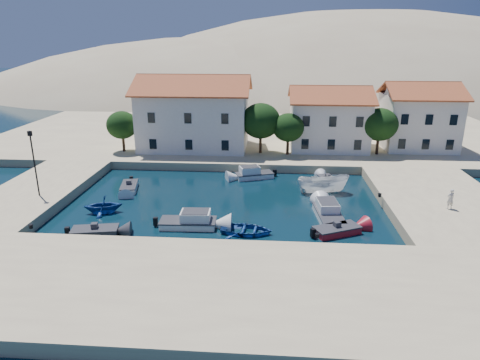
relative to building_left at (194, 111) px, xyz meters
name	(u,v)px	position (x,y,z in m)	size (l,w,h in m)	color
ground	(210,251)	(6.00, -28.00, -5.94)	(400.00, 400.00, 0.00)	black
quay_south	(196,289)	(6.00, -34.00, -5.44)	(52.00, 12.00, 1.00)	tan
quay_east	(442,203)	(26.50, -18.00, -5.44)	(11.00, 20.00, 1.00)	tan
quay_west	(36,193)	(-13.00, -18.00, -5.44)	(8.00, 20.00, 1.00)	tan
quay_north	(256,136)	(8.00, 10.00, -5.44)	(80.00, 36.00, 1.00)	tan
hills	(316,150)	(26.64, 95.62, -29.34)	(254.00, 176.00, 99.00)	tan
building_left	(194,111)	(0.00, 0.00, 0.00)	(14.70, 9.45, 9.70)	silver
building_mid	(329,117)	(18.00, 1.00, -0.71)	(10.50, 8.40, 8.30)	silver
building_right	(419,115)	(30.00, 2.00, -0.46)	(9.45, 8.40, 8.80)	silver
trees	(273,124)	(10.51, -2.54, -1.10)	(37.30, 5.30, 6.45)	#382314
lamppost	(33,157)	(-11.50, -20.00, -1.18)	(0.35, 0.25, 6.22)	black
bollards	(250,217)	(8.80, -24.13, -4.79)	(29.36, 9.56, 0.30)	black
motorboat_grey_sw	(95,232)	(-3.69, -26.00, -5.64)	(3.91, 2.28, 1.25)	#333338
cabin_cruiser_south	(188,222)	(3.52, -23.82, -5.46)	(4.81, 2.21, 1.60)	white
rowboat_south	(246,233)	(8.53, -24.72, -5.94)	(3.05, 4.26, 0.88)	navy
motorboat_red_se	(337,230)	(15.90, -24.25, -5.64)	(4.17, 3.18, 1.25)	maroon
cabin_cruiser_east	(329,214)	(15.61, -21.21, -5.46)	(2.51, 5.20, 1.60)	white
boat_east	(323,193)	(15.84, -14.45, -5.94)	(2.00, 5.31, 2.05)	white
motorboat_white_ne	(328,181)	(16.68, -11.37, -5.64)	(2.18, 3.42, 1.25)	white
rowboat_west	(104,212)	(-4.80, -21.31, -5.94)	(2.93, 3.39, 1.79)	navy
motorboat_white_west	(129,187)	(-4.44, -15.06, -5.64)	(2.26, 3.82, 1.25)	white
cabin_cruiser_north	(254,174)	(8.57, -10.08, -5.46)	(4.57, 3.11, 1.60)	white
pedestrian	(450,199)	(26.09, -20.53, -4.02)	(0.67, 0.44, 1.83)	beige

